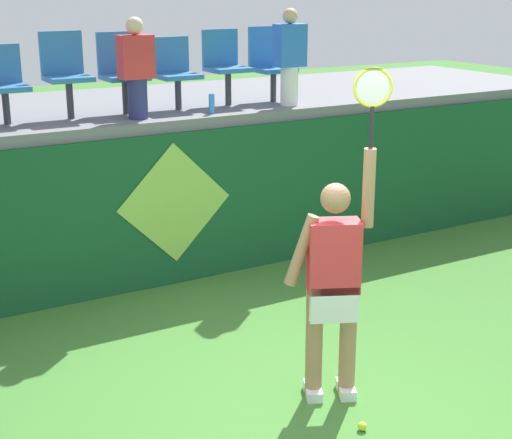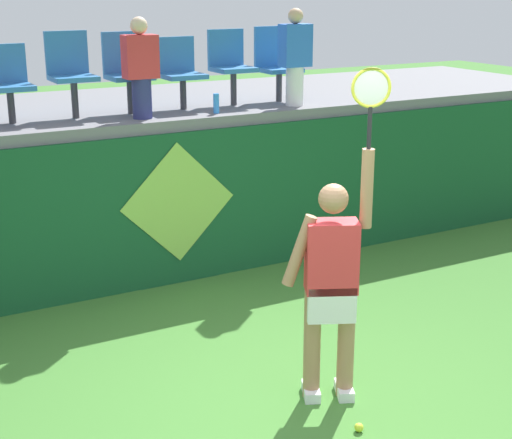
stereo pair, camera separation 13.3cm
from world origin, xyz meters
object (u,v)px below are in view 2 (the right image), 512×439
tennis_player (332,280)px  spectator_2 (295,56)px  stadium_chair_1 (7,80)px  tennis_ball (359,427)px  stadium_chair_2 (71,70)px  spectator_1 (141,67)px  stadium_chair_5 (230,63)px  water_bottle (216,103)px  stadium_chair_3 (127,69)px  stadium_chair_6 (276,61)px  stadium_chair_4 (180,69)px

tennis_player → spectator_2: size_ratio=2.35×
stadium_chair_1 → spectator_2: (3.06, -0.42, 0.13)m
tennis_ball → stadium_chair_2: stadium_chair_2 is taller
stadium_chair_2 → spectator_1: 0.73m
stadium_chair_5 → stadium_chair_2: bearing=179.9°
stadium_chair_2 → tennis_ball: bearing=-79.0°
water_bottle → stadium_chair_2: 1.54m
stadium_chair_1 → stadium_chair_3: 1.24m
stadium_chair_6 → spectator_1: bearing=-166.9°
tennis_ball → stadium_chair_2: bearing=101.0°
tennis_ball → stadium_chair_3: (-0.18, 4.04, 2.16)m
tennis_player → stadium_chair_2: bearing=104.0°
stadium_chair_4 → spectator_1: (-0.61, -0.42, 0.09)m
stadium_chair_3 → stadium_chair_6: (1.82, 0.00, -0.01)m
water_bottle → tennis_ball: bearing=-99.9°
stadium_chair_6 → tennis_player: bearing=-113.8°
water_bottle → stadium_chair_6: size_ratio=0.25×
tennis_ball → spectator_2: size_ratio=0.06×
stadium_chair_4 → tennis_player: bearing=-95.4°
stadium_chair_3 → spectator_2: (1.82, -0.43, 0.09)m
stadium_chair_2 → spectator_1: (0.60, -0.42, 0.04)m
stadium_chair_4 → tennis_ball: bearing=-96.0°
stadium_chair_6 → spectator_2: spectator_2 is taller
stadium_chair_2 → spectator_1: size_ratio=0.85×
stadium_chair_1 → stadium_chair_3: (1.24, 0.01, 0.05)m
stadium_chair_1 → stadium_chair_4: 1.84m
stadium_chair_6 → water_bottle: bearing=-153.8°
stadium_chair_2 → stadium_chair_4: stadium_chair_2 is taller
stadium_chair_6 → stadium_chair_5: bearing=-179.4°
water_bottle → stadium_chair_3: stadium_chair_3 is taller
stadium_chair_5 → spectator_1: bearing=-161.2°
tennis_ball → stadium_chair_5: (1.04, 4.03, 2.17)m
water_bottle → spectator_1: spectator_1 is taller
stadium_chair_2 → stadium_chair_6: stadium_chair_2 is taller
tennis_ball → spectator_1: bearing=92.9°
stadium_chair_3 → stadium_chair_4: (0.61, -0.01, -0.04)m
tennis_player → tennis_ball: 1.07m
stadium_chair_1 → spectator_1: bearing=-18.6°
stadium_chair_4 → stadium_chair_5: stadium_chair_5 is taller
tennis_ball → stadium_chair_6: bearing=67.9°
stadium_chair_1 → stadium_chair_6: bearing=0.2°
stadium_chair_6 → tennis_ball: bearing=-112.1°
tennis_player → stadium_chair_3: stadium_chair_3 is taller
tennis_player → water_bottle: tennis_player is taller
stadium_chair_3 → spectator_2: bearing=-13.1°
tennis_player → stadium_chair_1: (-1.52, 3.50, 1.19)m
stadium_chair_1 → stadium_chair_2: (0.64, 0.00, 0.07)m
stadium_chair_5 → stadium_chair_4: bearing=-179.8°
stadium_chair_2 → spectator_2: 2.46m
water_bottle → spectator_1: 0.91m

